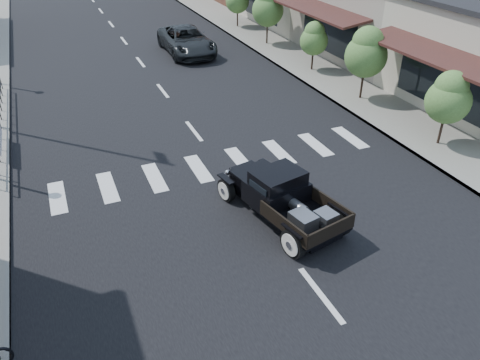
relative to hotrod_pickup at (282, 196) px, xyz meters
name	(u,v)px	position (x,y,z in m)	size (l,w,h in m)	color
ground	(268,227)	(-0.56, -0.26, -0.77)	(120.00, 120.00, 0.00)	black
road	(149,73)	(-0.56, 14.74, -0.76)	(14.00, 80.00, 0.02)	black
road_markings	(174,106)	(-0.56, 9.74, -0.77)	(12.00, 60.00, 0.06)	silver
sidewalk_right	(287,54)	(7.94, 14.74, -0.70)	(3.00, 80.00, 0.15)	gray
storefront_mid	(401,14)	(14.44, 12.74, 1.48)	(10.00, 9.00, 4.50)	#A49A89
banner	(1,143)	(-7.78, 7.74, -0.32)	(0.04, 2.20, 0.60)	silver
small_tree_a	(446,110)	(7.74, 1.81, 0.75)	(1.65, 1.65, 2.76)	#4A7335
small_tree_b	(365,65)	(7.74, 6.92, 0.97)	(1.91, 1.91, 3.19)	#4A7335
small_tree_c	(313,47)	(7.74, 11.43, 0.61)	(1.48, 1.48, 2.47)	#4A7335
small_tree_d	(267,17)	(7.74, 17.11, 1.01)	(1.96, 1.96, 3.26)	#4A7335
small_tree_e	(237,6)	(7.74, 22.03, 0.76)	(1.66, 1.66, 2.77)	#4A7335
hotrod_pickup	(282,196)	(0.00, 0.00, 0.00)	(2.08, 4.46, 1.55)	black
second_car	(187,41)	(2.49, 17.41, -0.01)	(2.54, 5.51, 1.53)	black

